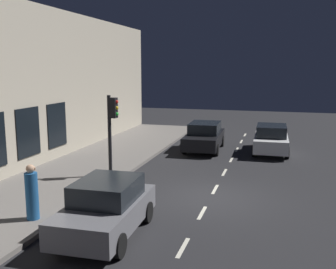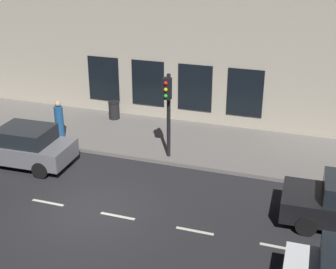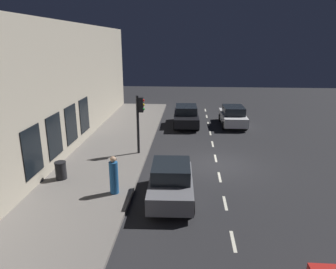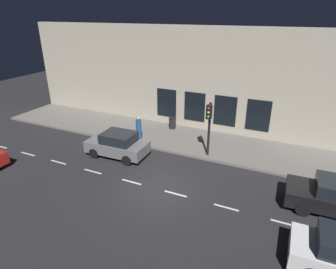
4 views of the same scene
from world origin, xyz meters
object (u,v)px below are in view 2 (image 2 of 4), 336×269
at_px(traffic_light, 168,103).
at_px(pedestrian_0, 59,121).
at_px(trash_bin, 114,110).
at_px(parked_car_0, 25,146).

bearing_deg(traffic_light, pedestrian_0, 86.05).
distance_m(traffic_light, pedestrian_0, 5.34).
height_order(pedestrian_0, trash_bin, pedestrian_0).
xyz_separation_m(pedestrian_0, trash_bin, (2.90, -1.26, -0.35)).
bearing_deg(pedestrian_0, traffic_light, 149.31).
bearing_deg(pedestrian_0, parked_car_0, 61.33).
xyz_separation_m(traffic_light, pedestrian_0, (0.35, 5.11, -1.53)).
height_order(parked_car_0, pedestrian_0, pedestrian_0).
bearing_deg(parked_car_0, pedestrian_0, -3.84).
bearing_deg(parked_car_0, traffic_light, -69.67).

